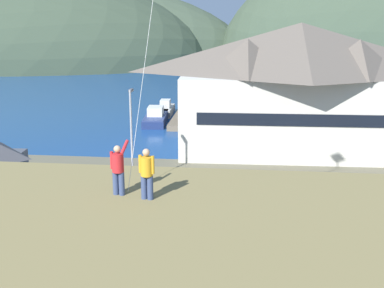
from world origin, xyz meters
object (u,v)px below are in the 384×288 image
wharf_dock (187,116)px  moored_boat_inner_slip (156,117)px  parking_light_pole (131,131)px  harbor_lodge (298,84)px  moored_boat_outer_mooring (210,118)px  parked_car_front_row_end (163,193)px  person_kite_flyer (118,168)px  parked_car_back_row_right (155,233)px  person_companion (147,172)px  parked_car_front_row_red (320,233)px  parked_car_corner_spot (253,201)px  moored_boat_wharfside (166,110)px  parked_car_mid_row_near (338,197)px

wharf_dock → moored_boat_inner_slip: bearing=-145.1°
moored_boat_inner_slip → parking_light_pole: size_ratio=1.11×
harbor_lodge → moored_boat_outer_mooring: (-9.35, 11.64, -5.98)m
harbor_lodge → wharf_dock: harbor_lodge is taller
parked_car_front_row_end → person_kite_flyer: person_kite_flyer is taller
moored_boat_inner_slip → parked_car_back_row_right: moored_boat_inner_slip is taller
parking_light_pole → person_companion: (5.44, -20.73, 3.72)m
parked_car_front_row_red → person_companion: bearing=-124.7°
person_companion → parked_car_corner_spot: bearing=75.7°
moored_boat_outer_mooring → parked_car_back_row_right: (-0.89, -34.17, 0.34)m
wharf_dock → person_companion: size_ratio=8.40×
harbor_lodge → parked_car_back_row_right: bearing=-114.5°
parked_car_front_row_red → person_kite_flyer: 15.67m
parked_car_back_row_right → parking_light_pole: bearing=109.3°
moored_boat_wharfside → parked_car_corner_spot: (11.28, -33.22, 0.34)m
moored_boat_wharfside → parking_light_pole: (1.84, -28.19, 3.74)m
person_kite_flyer → moored_boat_inner_slip: bearing=98.7°
moored_boat_wharfside → moored_boat_outer_mooring: 7.98m
parked_car_mid_row_near → person_kite_flyer: (-10.91, -16.78, 7.13)m
parked_car_mid_row_near → person_kite_flyer: 21.25m
parked_car_front_row_end → parked_car_corner_spot: (6.33, -0.81, 0.00)m
wharf_dock → person_companion: (4.03, -46.42, 7.83)m
parked_car_back_row_right → parking_light_pole: parking_light_pole is taller
parked_car_front_row_end → parking_light_pole: 6.24m
moored_boat_inner_slip → person_companion: 45.14m
person_companion → person_kite_flyer: bearing=163.8°
moored_boat_wharfside → parked_car_mid_row_near: moored_boat_wharfside is taller
parked_car_front_row_red → person_companion: size_ratio=2.46×
moored_boat_outer_mooring → person_companion: person_companion is taller
harbor_lodge → parked_car_front_row_end: (-10.87, -16.09, -5.64)m
wharf_dock → moored_boat_inner_slip: (-3.69, -2.57, 0.37)m
moored_boat_outer_mooring → parked_car_front_row_end: bearing=-93.1°
parked_car_back_row_right → harbor_lodge: bearing=65.5°
parked_car_front_row_red → parking_light_pole: bearing=144.0°
harbor_lodge → moored_boat_wharfside: (-15.82, 16.32, -5.98)m
moored_boat_outer_mooring → parked_car_corner_spot: bearing=-80.4°
moored_boat_wharfside → person_kite_flyer: 49.58m
parked_car_corner_spot → person_kite_flyer: (-5.04, -15.40, 7.13)m
parked_car_mid_row_near → parked_car_corner_spot: 6.03m
parked_car_corner_spot → person_companion: person_companion is taller
parked_car_front_row_red → person_kite_flyer: (-8.78, -10.85, 7.13)m
harbor_lodge → parked_car_front_row_end: size_ratio=5.73×
parked_car_front_row_end → person_kite_flyer: bearing=-85.5°
parked_car_corner_spot → parking_light_pole: bearing=152.0°
harbor_lodge → parked_car_front_row_end: harbor_lodge is taller
moored_boat_inner_slip → parking_light_pole: bearing=-84.4°
wharf_dock → parked_car_front_row_red: 37.18m
harbor_lodge → moored_boat_inner_slip: bearing=145.3°
parking_light_pole → person_companion: 21.75m
parked_car_corner_spot → person_companion: 17.70m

